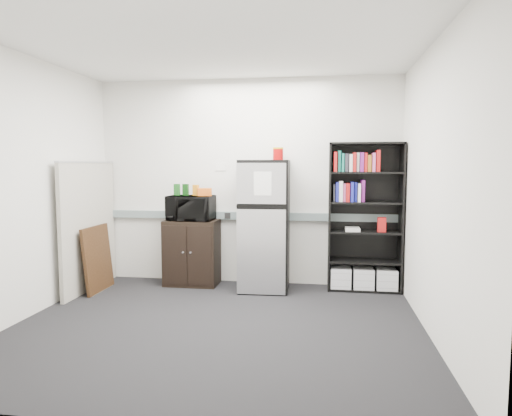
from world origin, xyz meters
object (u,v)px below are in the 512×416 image
(cabinet, at_px, (192,252))
(microwave, at_px, (191,208))
(bookshelf, at_px, (365,218))
(cubicle_partition, at_px, (89,226))
(refrigerator, at_px, (264,225))

(cabinet, height_order, microwave, microwave)
(cabinet, bearing_deg, bookshelf, 1.66)
(cubicle_partition, bearing_deg, refrigerator, 8.88)
(microwave, height_order, refrigerator, refrigerator)
(bookshelf, bearing_deg, cubicle_partition, -171.94)
(refrigerator, bearing_deg, cabinet, 173.15)
(microwave, bearing_deg, bookshelf, 3.35)
(bookshelf, bearing_deg, cabinet, -178.34)
(bookshelf, distance_m, cubicle_partition, 3.46)
(bookshelf, distance_m, refrigerator, 1.26)
(microwave, bearing_deg, cabinet, 91.28)
(bookshelf, height_order, cubicle_partition, bookshelf)
(cabinet, xyz_separation_m, refrigerator, (0.97, -0.08, 0.39))
(bookshelf, xyz_separation_m, refrigerator, (-1.25, -0.14, -0.10))
(microwave, bearing_deg, cubicle_partition, -160.21)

